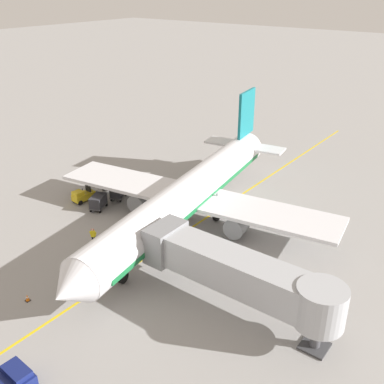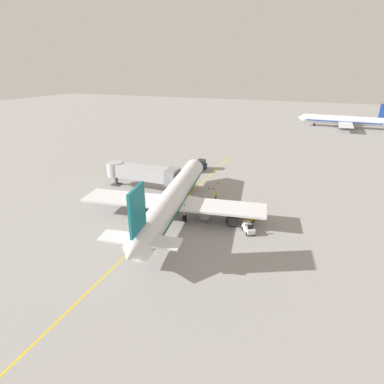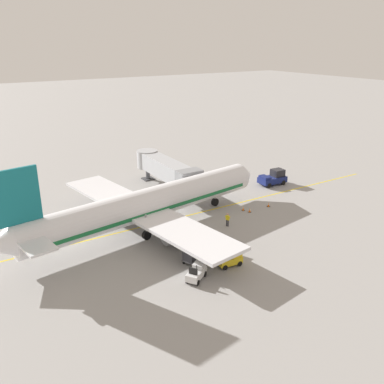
# 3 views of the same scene
# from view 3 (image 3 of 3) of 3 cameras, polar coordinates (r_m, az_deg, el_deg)

# --- Properties ---
(ground_plane) EXTENTS (400.00, 400.00, 0.00)m
(ground_plane) POSITION_cam_3_polar(r_m,az_deg,el_deg) (52.45, -6.04, -4.56)
(ground_plane) COLOR gray
(gate_lead_in_line) EXTENTS (0.24, 80.00, 0.01)m
(gate_lead_in_line) POSITION_cam_3_polar(r_m,az_deg,el_deg) (52.45, -6.04, -4.56)
(gate_lead_in_line) COLOR gold
(gate_lead_in_line) RESTS_ON ground
(parked_airliner) EXTENTS (30.44, 37.27, 10.63)m
(parked_airliner) POSITION_cam_3_polar(r_m,az_deg,el_deg) (50.29, -6.24, -1.74)
(parked_airliner) COLOR silver
(parked_airliner) RESTS_ON ground
(jet_bridge) EXTENTS (15.75, 3.50, 4.98)m
(jet_bridge) POSITION_cam_3_polar(r_m,az_deg,el_deg) (63.20, -3.62, 3.22)
(jet_bridge) COLOR #A8AAAF
(jet_bridge) RESTS_ON ground
(pushback_tractor) EXTENTS (2.41, 4.50, 2.40)m
(pushback_tractor) POSITION_cam_3_polar(r_m,az_deg,el_deg) (67.53, 11.05, 1.90)
(pushback_tractor) COLOR navy
(pushback_tractor) RESTS_ON ground
(baggage_tug_lead) EXTENTS (1.49, 2.60, 1.62)m
(baggage_tug_lead) POSITION_cam_3_polar(r_m,az_deg,el_deg) (43.30, 5.28, -9.15)
(baggage_tug_lead) COLOR gold
(baggage_tug_lead) RESTS_ON ground
(baggage_tug_trailing) EXTENTS (2.39, 2.75, 1.62)m
(baggage_tug_trailing) POSITION_cam_3_polar(r_m,az_deg,el_deg) (40.87, 0.62, -10.98)
(baggage_tug_trailing) COLOR silver
(baggage_tug_trailing) RESTS_ON ground
(baggage_cart_front) EXTENTS (2.08, 2.93, 1.58)m
(baggage_cart_front) POSITION_cam_3_polar(r_m,az_deg,el_deg) (45.30, 3.41, -7.34)
(baggage_cart_front) COLOR #4C4C51
(baggage_cart_front) RESTS_ON ground
(baggage_cart_second_in_train) EXTENTS (2.08, 2.93, 1.58)m
(baggage_cart_second_in_train) POSITION_cam_3_polar(r_m,az_deg,el_deg) (43.64, 0.10, -8.44)
(baggage_cart_second_in_train) COLOR #4C4C51
(baggage_cart_second_in_train) RESTS_ON ground
(ground_crew_wing_walker) EXTENTS (0.69, 0.40, 1.69)m
(ground_crew_wing_walker) POSITION_cam_3_polar(r_m,az_deg,el_deg) (51.76, 4.88, -3.71)
(ground_crew_wing_walker) COLOR #232328
(ground_crew_wing_walker) RESTS_ON ground
(safety_cone_nose_left) EXTENTS (0.36, 0.36, 0.59)m
(safety_cone_nose_left) POSITION_cam_3_polar(r_m,az_deg,el_deg) (56.43, 7.90, -2.49)
(safety_cone_nose_left) COLOR black
(safety_cone_nose_left) RESTS_ON ground
(safety_cone_nose_right) EXTENTS (0.36, 0.36, 0.59)m
(safety_cone_nose_right) POSITION_cam_3_polar(r_m,az_deg,el_deg) (56.90, 7.03, -2.25)
(safety_cone_nose_right) COLOR black
(safety_cone_nose_right) RESTS_ON ground
(safety_cone_wing_tip) EXTENTS (0.36, 0.36, 0.59)m
(safety_cone_wing_tip) POSITION_cam_3_polar(r_m,az_deg,el_deg) (58.71, 10.43, -1.72)
(safety_cone_wing_tip) COLOR black
(safety_cone_wing_tip) RESTS_ON ground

